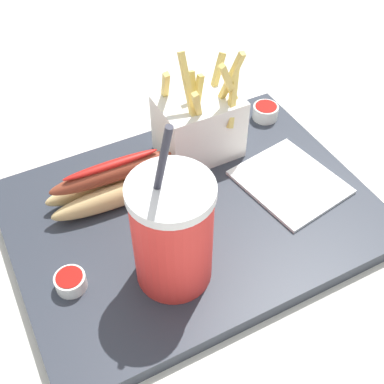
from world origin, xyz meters
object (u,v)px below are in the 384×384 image
Objects in this scene: napkin_stack at (290,182)px; fries_basket at (199,125)px; soda_cup at (172,233)px; ketchup_cup_1 at (70,281)px; ketchup_cup_2 at (265,111)px; hot_dog_1 at (114,184)px.

fries_basket is at bearing -54.98° from napkin_stack.
soda_cup reaches higher than fries_basket.
ketchup_cup_2 is (-0.34, -0.15, 0.00)m from ketchup_cup_1.
hot_dog_1 is at bearing -21.12° from napkin_stack.
soda_cup is 0.12m from ketchup_cup_1.
hot_dog_1 is (0.13, 0.03, -0.02)m from fries_basket.
fries_basket reaches higher than hot_dog_1.
soda_cup reaches higher than ketchup_cup_2.
napkin_stack is (-0.07, 0.11, -0.04)m from fries_basket.
hot_dog_1 is at bearing 11.80° from fries_basket.
ketchup_cup_2 is 0.29× the size of napkin_stack.
napkin_stack is (0.05, 0.13, -0.01)m from ketchup_cup_2.
fries_basket is 0.26m from ketchup_cup_1.
ketchup_cup_1 reaches higher than napkin_stack.
soda_cup is 0.20m from fries_basket.
ketchup_cup_1 is at bearing 3.91° from napkin_stack.
soda_cup is 6.24× the size of ketchup_cup_1.
ketchup_cup_2 reaches higher than ketchup_cup_1.
ketchup_cup_1 is (0.10, -0.03, -0.06)m from soda_cup.
soda_cup is 0.30m from ketchup_cup_2.
ketchup_cup_1 is 0.30m from napkin_stack.
soda_cup is at bearing 54.21° from fries_basket.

